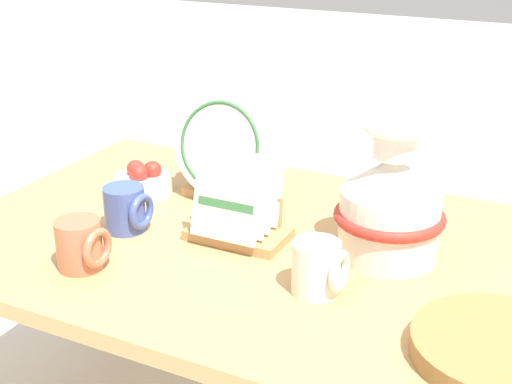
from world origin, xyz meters
The scene contains 9 objects.
display_table centered at (0.00, 0.00, 0.52)m, with size 1.34×0.88×0.58m.
ceramic_vase centered at (0.27, 0.05, 0.70)m, with size 0.23×0.23×0.28m.
dish_rack_round_plates centered at (-0.17, 0.19, 0.69)m, with size 0.24×0.18×0.26m.
dish_rack_square_plates centered at (-0.04, -0.01, 0.64)m, with size 0.21×0.15×0.17m.
wicker_charger_stack centered at (0.54, -0.21, 0.60)m, with size 0.29×0.29×0.04m.
mug_terracotta_glaze centered at (-0.25, -0.27, 0.63)m, with size 0.10×0.09×0.10m.
mug_cream_glaze centered at (0.20, -0.15, 0.63)m, with size 0.10×0.09×0.10m.
mug_cobalt_glaze centered at (-0.27, -0.09, 0.63)m, with size 0.10×0.09×0.10m.
fruit_bowl centered at (-0.37, 0.11, 0.61)m, with size 0.14×0.14×0.08m.
Camera 1 is at (0.62, -1.23, 1.26)m, focal length 50.00 mm.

